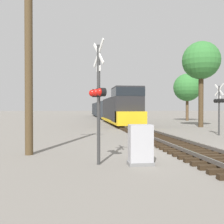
% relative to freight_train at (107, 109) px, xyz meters
% --- Properties ---
extents(ground_plane, '(400.00, 400.00, 0.00)m').
position_rel_freight_train_xyz_m(ground_plane, '(0.00, -37.01, -1.82)').
color(ground_plane, slate).
extents(rail_track_bed, '(2.60, 160.00, 0.31)m').
position_rel_freight_train_xyz_m(rail_track_bed, '(0.00, -37.01, -1.68)').
color(rail_track_bed, black).
rests_on(rail_track_bed, ground).
extents(freight_train, '(3.03, 49.46, 4.33)m').
position_rel_freight_train_xyz_m(freight_train, '(0.00, 0.00, 0.00)').
color(freight_train, '#232326').
rests_on(freight_train, ground).
extents(crossing_signal_near, '(0.58, 1.00, 4.48)m').
position_rel_freight_train_xyz_m(crossing_signal_near, '(-4.54, -39.05, 0.70)').
color(crossing_signal_near, '#333333').
rests_on(crossing_signal_near, ground).
extents(crossing_signal_far, '(0.51, 1.01, 3.89)m').
position_rel_freight_train_xyz_m(crossing_signal_far, '(5.28, -30.00, 0.59)').
color(crossing_signal_far, '#333333').
rests_on(crossing_signal_far, ground).
extents(relay_cabinet, '(0.91, 0.59, 1.45)m').
position_rel_freight_train_xyz_m(relay_cabinet, '(-3.02, -39.31, -1.10)').
color(relay_cabinet, slate).
rests_on(relay_cabinet, ground).
extents(utility_pole, '(1.80, 0.34, 9.22)m').
position_rel_freight_train_xyz_m(utility_pole, '(-7.38, -36.69, 2.88)').
color(utility_pole, '#4C3A23').
rests_on(utility_pole, ground).
extents(tree_far_right, '(4.05, 4.05, 9.23)m').
position_rel_freight_train_xyz_m(tree_far_right, '(7.89, -21.66, 5.28)').
color(tree_far_right, '#473521').
rests_on(tree_far_right, ground).
extents(tree_mid_background, '(4.56, 4.56, 7.78)m').
position_rel_freight_train_xyz_m(tree_mid_background, '(12.63, -7.07, 3.65)').
color(tree_mid_background, brown).
rests_on(tree_mid_background, ground).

